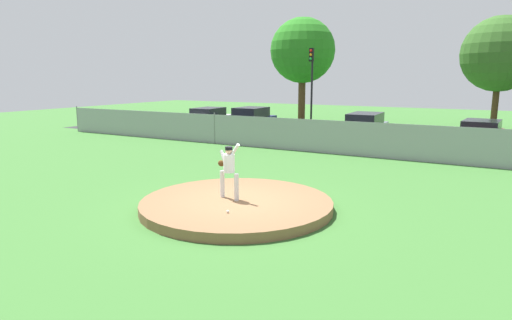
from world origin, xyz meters
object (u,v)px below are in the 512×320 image
at_px(parked_car_burgundy, 481,136).
at_px(traffic_cone_orange, 296,128).
at_px(parked_car_white, 208,120).
at_px(pitcher_youth, 229,167).
at_px(traffic_light_near, 312,75).
at_px(parked_car_slate, 365,129).
at_px(parked_car_navy, 251,121).
at_px(baseball, 228,212).

distance_m(parked_car_burgundy, traffic_cone_orange, 11.71).
height_order(parked_car_white, parked_car_burgundy, parked_car_white).
height_order(pitcher_youth, traffic_light_near, traffic_light_near).
bearing_deg(parked_car_slate, traffic_light_near, 138.95).
relative_size(parked_car_navy, parked_car_white, 0.95).
bearing_deg(traffic_cone_orange, pitcher_youth, -72.05).
bearing_deg(parked_car_burgundy, parked_car_navy, -179.64).
bearing_deg(parked_car_white, baseball, -53.25).
xyz_separation_m(parked_car_navy, parked_car_burgundy, (13.59, 0.08, -0.08)).
distance_m(pitcher_youth, parked_car_burgundy, 16.02).
bearing_deg(parked_car_slate, baseball, -87.37).
distance_m(traffic_cone_orange, traffic_light_near, 3.81).
xyz_separation_m(parked_car_burgundy, traffic_light_near, (-10.92, 3.74, 3.07)).
height_order(parked_car_navy, parked_car_burgundy, parked_car_navy).
relative_size(parked_car_white, parked_car_burgundy, 0.99).
distance_m(parked_car_slate, traffic_light_near, 7.38).
xyz_separation_m(parked_car_slate, traffic_cone_orange, (-5.61, 3.15, -0.56)).
bearing_deg(parked_car_navy, parked_car_white, -170.82).
bearing_deg(baseball, traffic_cone_orange, 108.84).
height_order(traffic_cone_orange, traffic_light_near, traffic_light_near).
xyz_separation_m(pitcher_youth, traffic_light_near, (-5.10, 18.66, 2.61)).
distance_m(parked_car_navy, parked_car_slate, 7.79).
relative_size(parked_car_slate, traffic_cone_orange, 8.71).
bearing_deg(pitcher_youth, parked_car_slate, 90.07).
relative_size(baseball, traffic_light_near, 0.01).
xyz_separation_m(parked_car_burgundy, traffic_cone_orange, (-11.44, 2.46, -0.48)).
distance_m(parked_car_burgundy, traffic_light_near, 11.94).
bearing_deg(parked_car_burgundy, parked_car_slate, -173.25).
distance_m(baseball, parked_car_burgundy, 16.86).
height_order(parked_car_navy, parked_car_slate, parked_car_navy).
bearing_deg(parked_car_white, pitcher_youth, -52.84).
xyz_separation_m(parked_car_white, parked_car_slate, (10.85, -0.11, 0.03)).
height_order(baseball, traffic_cone_orange, traffic_cone_orange).
distance_m(parked_car_white, traffic_light_near, 7.81).
relative_size(parked_car_slate, traffic_light_near, 0.85).
height_order(parked_car_navy, traffic_cone_orange, parked_car_navy).
bearing_deg(parked_car_burgundy, traffic_light_near, 161.09).
distance_m(parked_car_navy, traffic_cone_orange, 3.38).
bearing_deg(parked_car_slate, parked_car_white, 179.44).
relative_size(pitcher_youth, parked_car_navy, 0.40).
xyz_separation_m(parked_car_white, traffic_cone_orange, (5.24, 3.04, -0.53)).
xyz_separation_m(parked_car_navy, traffic_cone_orange, (2.15, 2.54, -0.56)).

